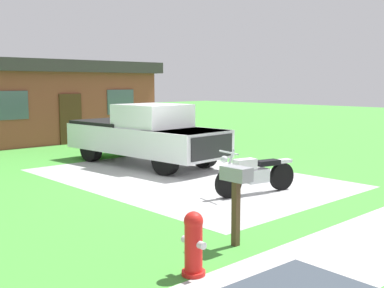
% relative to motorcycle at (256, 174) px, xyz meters
% --- Properties ---
extents(ground_plane, '(80.00, 80.00, 0.00)m').
position_rel_motorcycle_xyz_m(ground_plane, '(0.06, 2.53, -0.47)').
color(ground_plane, '#459638').
extents(driveway_pad, '(5.55, 8.31, 0.01)m').
position_rel_motorcycle_xyz_m(driveway_pad, '(0.06, 2.53, -0.47)').
color(driveway_pad, '#A7A7A7').
rests_on(driveway_pad, ground).
extents(motorcycle, '(2.19, 0.82, 1.09)m').
position_rel_motorcycle_xyz_m(motorcycle, '(0.00, 0.00, 0.00)').
color(motorcycle, black).
rests_on(motorcycle, ground).
extents(pickup_truck, '(2.40, 5.75, 1.90)m').
position_rel_motorcycle_xyz_m(pickup_truck, '(0.60, 5.05, 0.48)').
color(pickup_truck, black).
rests_on(pickup_truck, ground).
extents(fire_hydrant, '(0.32, 0.40, 0.87)m').
position_rel_motorcycle_xyz_m(fire_hydrant, '(-4.26, -2.48, -0.05)').
color(fire_hydrant, red).
rests_on(fire_hydrant, ground).
extents(mailbox, '(0.26, 0.48, 1.26)m').
position_rel_motorcycle_xyz_m(mailbox, '(-2.98, -2.07, 0.51)').
color(mailbox, '#4C3823').
rests_on(mailbox, ground).
extents(neighbor_house, '(9.60, 5.60, 3.50)m').
position_rel_motorcycle_xyz_m(neighbor_house, '(1.42, 13.68, 1.32)').
color(neighbor_house, brown).
rests_on(neighbor_house, ground).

